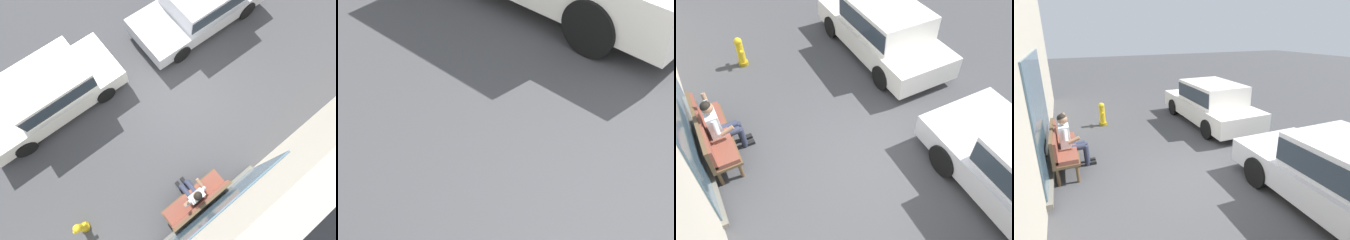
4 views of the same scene
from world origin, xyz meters
TOP-DOWN VIEW (x-y plane):
  - ground_plane at (0.00, 0.00)m, footprint 60.00×60.00m
  - building_facade at (0.02, 3.40)m, footprint 18.00×0.51m
  - bench at (1.74, 2.90)m, footprint 1.80×0.55m
  - person_on_phone at (1.73, 2.67)m, footprint 0.73×0.74m
  - parked_car_near at (-2.27, -1.71)m, footprint 4.55×2.04m
  - parked_car_mid at (3.15, -1.98)m, footprint 4.31×1.86m
  - fire_hydrant at (4.43, 1.58)m, footprint 0.38×0.26m

SIDE VIEW (x-z plane):
  - ground_plane at x=0.00m, z-range 0.00..0.00m
  - fire_hydrant at x=4.43m, z-range -0.01..0.80m
  - bench at x=1.74m, z-range 0.08..1.10m
  - person_on_phone at x=1.73m, z-range 0.04..1.39m
  - parked_car_near at x=-2.27m, z-range 0.07..1.44m
  - parked_car_mid at x=3.15m, z-range 0.06..1.52m
  - building_facade at x=0.02m, z-range -0.01..4.74m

